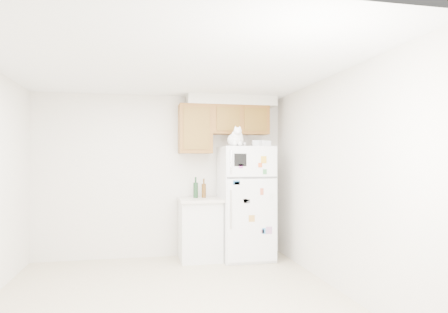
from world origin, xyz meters
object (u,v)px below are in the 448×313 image
object	(u,v)px
cat	(236,139)
storage_box_front	(265,144)
refrigerator	(246,203)
bottle_green	(196,187)
bottle_amber	(204,188)
storage_box_back	(258,144)
base_counter	(200,229)

from	to	relation	value
cat	storage_box_front	distance (m)	0.52
refrigerator	bottle_green	size ratio (longest dim) A/B	5.34
storage_box_front	bottle_green	size ratio (longest dim) A/B	0.47
storage_box_front	bottle_amber	world-z (taller)	storage_box_front
storage_box_front	storage_box_back	bearing A→B (deg)	120.52
base_counter	bottle_green	world-z (taller)	bottle_green
storage_box_back	bottle_green	distance (m)	1.17
cat	storage_box_back	xyz separation A→B (m)	(0.41, 0.27, -0.06)
bottle_amber	storage_box_back	bearing A→B (deg)	-11.02
base_counter	bottle_amber	xyz separation A→B (m)	(0.07, 0.10, 0.60)
cat	bottle_green	bearing A→B (deg)	140.32
bottle_green	storage_box_back	bearing A→B (deg)	-10.06
base_counter	storage_box_front	world-z (taller)	storage_box_front
cat	bottle_green	world-z (taller)	cat
base_counter	cat	world-z (taller)	cat
bottle_green	refrigerator	bearing A→B (deg)	-14.06
refrigerator	cat	world-z (taller)	cat
storage_box_back	bottle_amber	size ratio (longest dim) A/B	0.62
storage_box_back	bottle_amber	world-z (taller)	storage_box_back
refrigerator	cat	size ratio (longest dim) A/B	4.11
storage_box_front	refrigerator	bearing A→B (deg)	155.49
cat	bottle_amber	bearing A→B (deg)	133.15
base_counter	storage_box_front	xyz separation A→B (m)	(0.97, -0.16, 1.28)
bottle_green	bottle_amber	xyz separation A→B (m)	(0.13, -0.01, -0.01)
storage_box_front	bottle_green	world-z (taller)	storage_box_front
refrigerator	base_counter	size ratio (longest dim) A/B	1.85
base_counter	bottle_amber	world-z (taller)	bottle_amber
refrigerator	bottle_amber	world-z (taller)	refrigerator
base_counter	bottle_green	xyz separation A→B (m)	(-0.05, 0.11, 0.62)
storage_box_front	bottle_amber	bearing A→B (deg)	156.19
cat	bottle_green	distance (m)	1.00
storage_box_front	bottle_green	distance (m)	1.25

